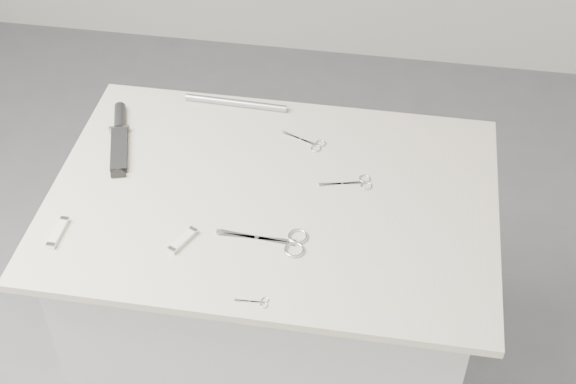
% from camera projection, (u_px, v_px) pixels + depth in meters
% --- Properties ---
extents(plinth, '(0.90, 0.60, 0.90)m').
position_uv_depth(plinth, '(275.00, 324.00, 2.12)').
color(plinth, '#B8B8B6').
rests_on(plinth, ground).
extents(display_board, '(1.00, 0.70, 0.02)m').
position_uv_depth(display_board, '(273.00, 198.00, 1.80)').
color(display_board, beige).
rests_on(display_board, plinth).
extents(large_shears, '(0.19, 0.08, 0.01)m').
position_uv_depth(large_shears, '(282.00, 241.00, 1.69)').
color(large_shears, silver).
rests_on(large_shears, display_board).
extents(embroidery_scissors_a, '(0.12, 0.06, 0.00)m').
position_uv_depth(embroidery_scissors_a, '(355.00, 183.00, 1.82)').
color(embroidery_scissors_a, silver).
rests_on(embroidery_scissors_a, display_board).
extents(embroidery_scissors_b, '(0.11, 0.07, 0.00)m').
position_uv_depth(embroidery_scissors_b, '(310.00, 143.00, 1.93)').
color(embroidery_scissors_b, silver).
rests_on(embroidery_scissors_b, display_board).
extents(tiny_scissors, '(0.07, 0.03, 0.00)m').
position_uv_depth(tiny_scissors, '(256.00, 302.00, 1.57)').
color(tiny_scissors, silver).
rests_on(tiny_scissors, display_board).
extents(sheathed_knife, '(0.11, 0.25, 0.03)m').
position_uv_depth(sheathed_knife, '(119.00, 135.00, 1.94)').
color(sheathed_knife, black).
rests_on(sheathed_knife, display_board).
extents(pocket_knife_a, '(0.05, 0.08, 0.01)m').
position_uv_depth(pocket_knife_a, '(183.00, 241.00, 1.69)').
color(pocket_knife_a, white).
rests_on(pocket_knife_a, display_board).
extents(pocket_knife_b, '(0.02, 0.09, 0.01)m').
position_uv_depth(pocket_knife_b, '(58.00, 233.00, 1.70)').
color(pocket_knife_b, white).
rests_on(pocket_knife_b, display_board).
extents(metal_rail, '(0.26, 0.03, 0.02)m').
position_uv_depth(metal_rail, '(236.00, 103.00, 2.03)').
color(metal_rail, '#999BA1').
rests_on(metal_rail, display_board).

